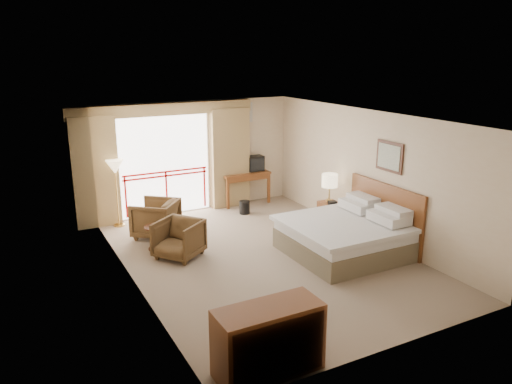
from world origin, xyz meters
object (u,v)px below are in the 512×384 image
desk (243,178)px  armchair_near (179,257)px  armchair_far (157,236)px  wastebasket (245,207)px  bed (346,235)px  side_table (156,234)px  nightstand (330,215)px  table_lamp (330,181)px  dresser (269,340)px  tv (254,163)px  floor_lamp (115,169)px

desk → armchair_near: (-2.71, -2.66, -0.65)m
armchair_far → wastebasket: bearing=141.7°
bed → side_table: bed is taller
nightstand → armchair_far: (-3.64, 1.27, -0.29)m
desk → wastebasket: bearing=-111.2°
armchair_near → table_lamp: bearing=54.3°
table_lamp → dresser: table_lamp is taller
tv → dresser: 7.32m
armchair_near → dresser: dresser is taller
desk → armchair_near: size_ratio=1.57×
side_table → floor_lamp: bearing=100.6°
tv → wastebasket: 1.37m
floor_lamp → dresser: (0.38, -6.30, -0.87)m
tv → dresser: (-3.24, -6.54, -0.59)m
nightstand → desk: 2.78m
table_lamp → floor_lamp: floor_lamp is taller
wastebasket → side_table: 2.87m
floor_lamp → nightstand: bearing=-28.9°
bed → side_table: 3.76m
dresser → wastebasket: bearing=66.7°
desk → side_table: 3.65m
table_lamp → wastebasket: 2.31m
bed → armchair_far: 4.04m
tv → floor_lamp: 3.63m
side_table → wastebasket: bearing=25.2°
desk → armchair_far: 3.14m
table_lamp → floor_lamp: bearing=151.7°
floor_lamp → armchair_far: bearing=-62.1°
table_lamp → dresser: (-3.81, -4.04, -0.62)m
wastebasket → dresser: 6.29m
tv → side_table: 3.91m
armchair_far → desk: bearing=156.0°
table_lamp → side_table: (-3.86, 0.49, -0.73)m
bed → desk: (-0.24, 4.02, 0.27)m
wastebasket → armchair_near: bearing=-142.1°
bed → tv: bearing=89.1°
armchair_near → side_table: (-0.28, 0.58, 0.34)m
wastebasket → side_table: (-2.59, -1.22, 0.18)m
tv → table_lamp: bearing=-56.8°
nightstand → side_table: bearing=176.3°
nightstand → tv: bearing=106.9°
armchair_far → floor_lamp: 1.77m
nightstand → dresser: size_ratio=0.43×
tv → dresser: size_ratio=0.33×
bed → armchair_far: (-3.00, 2.67, -0.38)m
table_lamp → tv: 2.57m
tv → armchair_far: (-3.06, -1.29, -1.03)m
dresser → desk: bearing=66.6°
desk → dresser: size_ratio=0.96×
tv → nightstand: bearing=-57.0°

